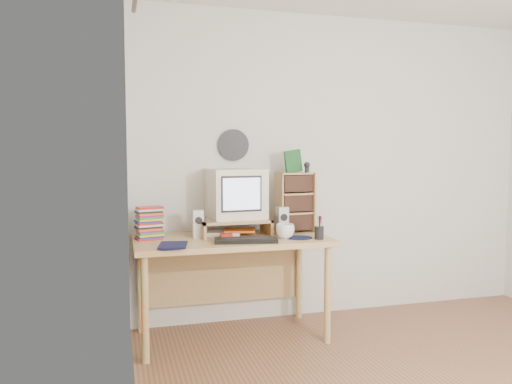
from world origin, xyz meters
TOP-DOWN VIEW (x-y plane):
  - back_wall at (0.00, 1.75)m, footprint 3.50×0.00m
  - left_wall at (-1.75, 0.00)m, footprint 0.00×3.50m
  - curtain at (-1.71, 0.48)m, footprint 0.00×2.20m
  - wall_disc at (-0.93, 1.73)m, footprint 0.25×0.02m
  - desk at (-1.03, 1.44)m, footprint 1.40×0.70m
  - monitor_riser at (-0.98, 1.48)m, footprint 0.52×0.30m
  - crt_monitor at (-0.95, 1.53)m, footprint 0.43×0.43m
  - speaker_left at (-1.26, 1.45)m, footprint 0.08×0.08m
  - speaker_right at (-0.63, 1.40)m, footprint 0.08×0.08m
  - keyboard at (-0.97, 1.16)m, footprint 0.45×0.22m
  - dvd_stack at (-1.61, 1.47)m, footprint 0.20×0.16m
  - cd_rack at (-0.49, 1.51)m, footprint 0.30×0.18m
  - mug at (-0.66, 1.24)m, footprint 0.15×0.15m
  - diary at (-1.57, 1.15)m, footprint 0.25×0.20m
  - mousepad at (-0.56, 1.23)m, footprint 0.23×0.23m
  - pen_cup at (-0.44, 1.14)m, footprint 0.07×0.07m
  - papers at (-1.02, 1.50)m, footprint 0.31×0.26m
  - red_box at (-1.08, 1.30)m, footprint 0.08×0.05m
  - game_box at (-0.50, 1.52)m, footprint 0.14×0.05m
  - webcam at (-0.40, 1.48)m, footprint 0.05×0.05m

SIDE VIEW (x-z plane):
  - desk at x=-1.03m, z-range 0.24..0.99m
  - mousepad at x=-0.56m, z-range 0.75..0.75m
  - keyboard at x=-0.97m, z-range 0.75..0.78m
  - papers at x=-1.02m, z-range 0.75..0.79m
  - red_box at x=-1.08m, z-range 0.75..0.79m
  - diary at x=-1.57m, z-range 0.75..0.79m
  - mug at x=-0.66m, z-range 0.75..0.86m
  - pen_cup at x=-0.44m, z-range 0.75..0.88m
  - monitor_riser at x=-0.98m, z-range 0.78..0.90m
  - speaker_left at x=-1.26m, z-range 0.75..0.95m
  - speaker_right at x=-0.63m, z-range 0.75..0.96m
  - dvd_stack at x=-1.61m, z-range 0.75..1.00m
  - cd_rack at x=-0.49m, z-range 0.75..1.22m
  - crt_monitor at x=-0.95m, z-range 0.87..1.25m
  - curtain at x=-1.71m, z-range 0.05..2.25m
  - back_wall at x=0.00m, z-range -0.50..3.00m
  - left_wall at x=-1.75m, z-range -0.50..3.00m
  - webcam at x=-0.40m, z-range 1.22..1.30m
  - game_box at x=-0.50m, z-range 1.22..1.39m
  - wall_disc at x=-0.93m, z-range 1.30..1.55m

